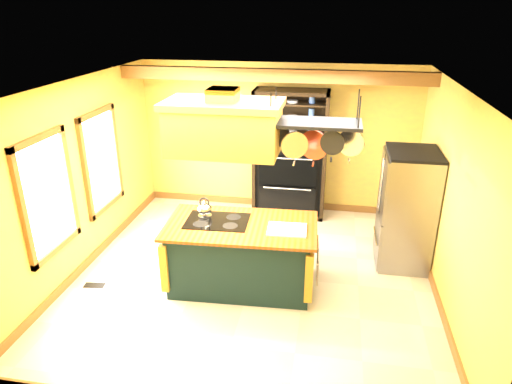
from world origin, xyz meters
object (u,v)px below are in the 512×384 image
(kitchen_island, at_px, (241,254))
(refrigerator, at_px, (406,211))
(pot_rack, at_px, (315,132))
(hutch, at_px, (290,168))
(range_hood, at_px, (224,126))

(kitchen_island, bearing_deg, refrigerator, 21.72)
(pot_rack, height_order, hutch, pot_rack)
(refrigerator, height_order, hutch, hutch)
(refrigerator, relative_size, hutch, 0.74)
(pot_rack, distance_m, refrigerator, 2.17)
(hutch, bearing_deg, pot_rack, -78.09)
(range_hood, bearing_deg, pot_rack, 0.65)
(kitchen_island, bearing_deg, pot_rack, -1.97)
(kitchen_island, height_order, range_hood, range_hood)
(range_hood, xyz_separation_m, hutch, (0.58, 2.48, -1.36))
(kitchen_island, xyz_separation_m, hutch, (0.39, 2.48, 0.42))
(pot_rack, bearing_deg, kitchen_island, -179.24)
(refrigerator, distance_m, hutch, 2.36)
(range_hood, bearing_deg, hutch, 76.76)
(range_hood, bearing_deg, refrigerator, 22.68)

